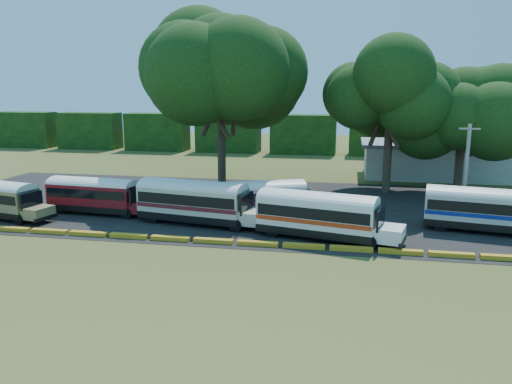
% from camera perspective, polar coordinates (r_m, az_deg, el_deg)
% --- Properties ---
extents(ground, '(160.00, 160.00, 0.00)m').
position_cam_1_polar(ground, '(32.12, -2.76, -6.54)').
color(ground, '#394416').
rests_on(ground, ground).
extents(asphalt_strip, '(64.00, 24.00, 0.02)m').
position_cam_1_polar(asphalt_strip, '(43.28, 2.22, -1.67)').
color(asphalt_strip, black).
rests_on(asphalt_strip, ground).
extents(curb, '(53.70, 0.45, 0.30)m').
position_cam_1_polar(curb, '(33.00, -2.36, -5.76)').
color(curb, gold).
rests_on(curb, ground).
extents(terminal_building, '(19.00, 9.00, 4.00)m').
position_cam_1_polar(terminal_building, '(61.14, 20.85, 3.47)').
color(terminal_building, beige).
rests_on(terminal_building, ground).
extents(treeline_backdrop, '(130.00, 4.00, 6.00)m').
position_cam_1_polar(treeline_backdrop, '(78.28, 5.44, 6.59)').
color(treeline_backdrop, black).
rests_on(treeline_backdrop, ground).
extents(bus_red, '(9.18, 3.00, 2.97)m').
position_cam_1_polar(bus_red, '(42.60, -17.88, -0.13)').
color(bus_red, black).
rests_on(bus_red, ground).
extents(bus_cream_west, '(10.39, 4.16, 3.32)m').
position_cam_1_polar(bus_cream_west, '(37.76, -6.97, -0.85)').
color(bus_cream_west, black).
rests_on(bus_cream_west, ground).
extents(bus_cream_east, '(9.09, 5.38, 2.93)m').
position_cam_1_polar(bus_cream_east, '(39.47, 0.61, -0.53)').
color(bus_cream_east, black).
rests_on(bus_cream_east, ground).
extents(bus_white_red, '(10.14, 4.65, 3.24)m').
position_cam_1_polar(bus_white_red, '(34.00, 7.32, -2.37)').
color(bus_white_red, black).
rests_on(bus_white_red, ground).
extents(bus_white_blue, '(9.95, 4.13, 3.18)m').
position_cam_1_polar(bus_white_blue, '(38.93, 24.92, -1.63)').
color(bus_white_blue, black).
rests_on(bus_white_blue, ground).
extents(tree_west, '(13.12, 13.12, 16.95)m').
position_cam_1_polar(tree_west, '(48.97, -4.10, 14.15)').
color(tree_west, '#36271B').
rests_on(tree_west, ground).
extents(tree_center, '(10.47, 10.47, 14.12)m').
position_cam_1_polar(tree_center, '(49.74, 15.21, 11.58)').
color(tree_center, '#36271B').
rests_on(tree_center, ground).
extents(tree_east, '(9.45, 9.45, 12.08)m').
position_cam_1_polar(tree_east, '(51.74, 22.70, 9.24)').
color(tree_east, '#36271B').
rests_on(tree_east, ground).
extents(utility_pole, '(1.60, 0.30, 7.34)m').
position_cam_1_polar(utility_pole, '(42.96, 22.89, 2.42)').
color(utility_pole, gray).
rests_on(utility_pole, ground).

